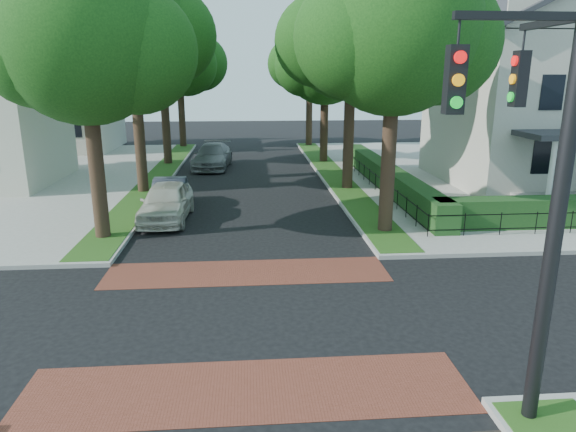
% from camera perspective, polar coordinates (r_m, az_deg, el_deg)
% --- Properties ---
extents(ground, '(120.00, 120.00, 0.00)m').
position_cam_1_polar(ground, '(13.70, -4.55, -11.20)').
color(ground, black).
rests_on(ground, ground).
extents(sidewalk_ne, '(30.00, 30.00, 0.15)m').
position_cam_1_polar(sidewalk_ne, '(37.27, 27.04, 4.37)').
color(sidewalk_ne, gray).
rests_on(sidewalk_ne, ground).
extents(crosswalk_far, '(9.00, 2.20, 0.01)m').
position_cam_1_polar(crosswalk_far, '(16.62, -4.57, -6.25)').
color(crosswalk_far, brown).
rests_on(crosswalk_far, ground).
extents(crosswalk_near, '(9.00, 2.20, 0.01)m').
position_cam_1_polar(crosswalk_near, '(10.93, -4.53, -18.69)').
color(crosswalk_near, brown).
rests_on(crosswalk_near, ground).
extents(grass_strip_ne, '(1.60, 29.80, 0.02)m').
position_cam_1_polar(grass_strip_ne, '(32.35, 5.03, 4.71)').
color(grass_strip_ne, '#1F4B15').
rests_on(grass_strip_ne, sidewalk_ne).
extents(grass_strip_nw, '(1.60, 29.80, 0.02)m').
position_cam_1_polar(grass_strip_nw, '(32.39, -14.23, 4.31)').
color(grass_strip_nw, '#1F4B15').
rests_on(grass_strip_nw, sidewalk_nw).
extents(tree_right_near, '(7.75, 6.67, 10.66)m').
position_cam_1_polar(tree_right_near, '(20.31, 11.92, 19.33)').
color(tree_right_near, black).
rests_on(tree_right_near, sidewalk_ne).
extents(tree_right_mid, '(8.25, 7.09, 11.22)m').
position_cam_1_polar(tree_right_mid, '(28.11, 7.22, 19.08)').
color(tree_right_mid, black).
rests_on(tree_right_mid, sidewalk_ne).
extents(tree_right_far, '(7.25, 6.23, 9.74)m').
position_cam_1_polar(tree_right_far, '(36.90, 4.26, 16.56)').
color(tree_right_far, black).
rests_on(tree_right_far, sidewalk_ne).
extents(tree_right_back, '(7.50, 6.45, 10.20)m').
position_cam_1_polar(tree_right_back, '(45.83, 2.52, 16.80)').
color(tree_right_back, black).
rests_on(tree_right_back, sidewalk_ne).
extents(tree_left_near, '(7.50, 6.45, 10.20)m').
position_cam_1_polar(tree_left_near, '(20.28, -21.27, 17.64)').
color(tree_left_near, black).
rests_on(tree_left_near, sidewalk_nw).
extents(tree_left_mid, '(8.00, 6.88, 11.48)m').
position_cam_1_polar(tree_left_mid, '(28.13, -16.70, 19.31)').
color(tree_left_mid, black).
rests_on(tree_left_mid, sidewalk_nw).
extents(tree_left_far, '(7.00, 6.02, 9.86)m').
position_cam_1_polar(tree_left_far, '(36.90, -13.64, 16.52)').
color(tree_left_far, black).
rests_on(tree_left_far, sidewalk_nw).
extents(tree_left_back, '(7.75, 6.66, 10.44)m').
position_cam_1_polar(tree_left_back, '(45.84, -11.87, 16.69)').
color(tree_left_back, black).
rests_on(tree_left_back, sidewalk_nw).
extents(hedge_main_road, '(1.00, 18.00, 1.20)m').
position_cam_1_polar(hedge_main_road, '(28.80, 10.92, 4.36)').
color(hedge_main_road, '#153D19').
rests_on(hedge_main_road, sidewalk_ne).
extents(fence_main_road, '(0.06, 18.00, 0.90)m').
position_cam_1_polar(fence_main_road, '(28.63, 9.36, 4.06)').
color(fence_main_road, black).
rests_on(fence_main_road, sidewalk_ne).
extents(house_victorian, '(13.00, 13.05, 12.48)m').
position_cam_1_polar(house_victorian, '(33.11, 28.06, 13.47)').
color(house_victorian, beige).
rests_on(house_victorian, sidewalk_ne).
extents(house_left_far, '(10.00, 9.00, 10.14)m').
position_cam_1_polar(house_left_far, '(46.94, -24.52, 12.73)').
color(house_left_far, beige).
rests_on(house_left_far, sidewalk_nw).
extents(traffic_signal, '(2.17, 2.00, 8.00)m').
position_cam_1_polar(traffic_signal, '(9.29, 26.63, 5.01)').
color(traffic_signal, black).
rests_on(traffic_signal, sidewalk_se).
extents(parked_car_front, '(2.08, 4.91, 1.66)m').
position_cam_1_polar(parked_car_front, '(22.82, -13.37, 1.55)').
color(parked_car_front, beige).
rests_on(parked_car_front, ground).
extents(parked_car_middle, '(1.83, 4.43, 1.43)m').
position_cam_1_polar(parked_car_middle, '(24.75, -12.99, 2.37)').
color(parked_car_middle, '#1E242D').
rests_on(parked_car_middle, ground).
extents(parked_car_rear, '(2.71, 5.75, 1.62)m').
position_cam_1_polar(parked_car_rear, '(35.43, -8.37, 6.60)').
color(parked_car_rear, slate).
rests_on(parked_car_rear, ground).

